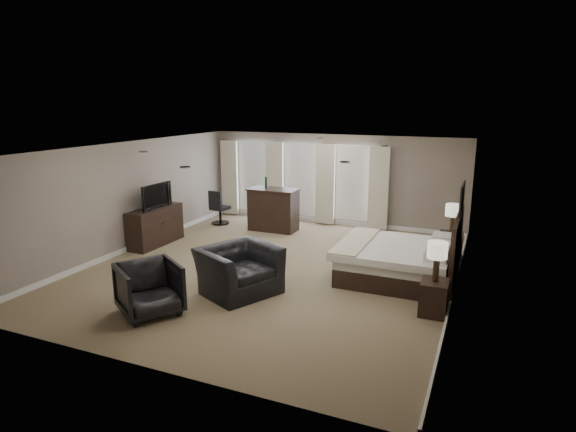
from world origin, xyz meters
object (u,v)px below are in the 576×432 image
at_px(nightstand_near, 434,298).
at_px(desk_chair, 220,207).
at_px(bar_stool_left, 261,211).
at_px(dresser, 156,226).
at_px(bed, 398,245).
at_px(bar_counter, 273,209).
at_px(armchair_far, 149,286).
at_px(lamp_far, 452,219).
at_px(lamp_near, 437,262).
at_px(bar_stool_right, 284,216).
at_px(tv, 154,205).
at_px(nightstand_far, 450,248).
at_px(armchair_near, 239,263).

height_order(nightstand_near, desk_chair, desk_chair).
height_order(nightstand_near, bar_stool_left, bar_stool_left).
bearing_deg(dresser, bed, -0.05).
relative_size(dresser, desk_chair, 1.61).
bearing_deg(bar_counter, nightstand_near, -38.90).
height_order(nightstand_near, armchair_far, armchair_far).
distance_m(lamp_far, bar_stool_left, 5.65).
distance_m(lamp_near, desk_chair, 7.58).
relative_size(lamp_near, desk_chair, 0.67).
distance_m(bar_stool_left, bar_stool_right, 0.89).
bearing_deg(tv, desk_chair, -9.73).
distance_m(bed, nightstand_near, 1.75).
bearing_deg(dresser, bar_stool_left, 62.76).
distance_m(lamp_near, tv, 7.07).
bearing_deg(nightstand_near, nightstand_far, 90.00).
relative_size(lamp_far, bar_counter, 0.49).
xyz_separation_m(lamp_near, desk_chair, (-6.50, 3.88, -0.42)).
height_order(dresser, tv, tv).
distance_m(dresser, bar_stool_left, 3.29).
distance_m(bed, bar_counter, 4.57).
bearing_deg(tv, nightstand_near, -101.87).
height_order(dresser, armchair_near, armchair_near).
bearing_deg(lamp_far, nightstand_near, -90.00).
bearing_deg(tv, bar_counter, -41.79).
height_order(lamp_far, dresser, lamp_far).
distance_m(nightstand_near, lamp_far, 2.99).
height_order(dresser, desk_chair, desk_chair).
xyz_separation_m(armchair_far, bar_counter, (-0.35, 5.74, 0.10)).
height_order(nightstand_far, bar_stool_right, bar_stool_right).
relative_size(nightstand_far, armchair_far, 0.68).
xyz_separation_m(bed, armchair_near, (-2.59, -1.92, -0.12)).
height_order(bed, nightstand_far, bed).
bearing_deg(bar_counter, lamp_near, -38.90).
distance_m(armchair_near, bar_stool_left, 5.22).
height_order(armchair_near, bar_stool_right, armchair_near).
height_order(lamp_near, lamp_far, lamp_far).
height_order(nightstand_far, lamp_near, lamp_near).
distance_m(lamp_near, bar_counter, 6.15).
height_order(nightstand_near, bar_counter, bar_counter).
relative_size(bed, bar_counter, 1.65).
xyz_separation_m(lamp_far, bar_counter, (-4.78, 0.95, -0.41)).
bearing_deg(lamp_near, dresser, 168.13).
distance_m(bar_counter, bar_stool_right, 0.41).
bearing_deg(bar_stool_right, tv, -131.47).
distance_m(bar_stool_right, desk_chair, 1.96).
xyz_separation_m(nightstand_far, armchair_far, (-4.42, -4.78, 0.16)).
relative_size(lamp_near, bar_counter, 0.50).
relative_size(armchair_near, bar_stool_right, 1.87).
relative_size(nightstand_far, desk_chair, 0.66).
relative_size(tv, bar_counter, 0.79).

